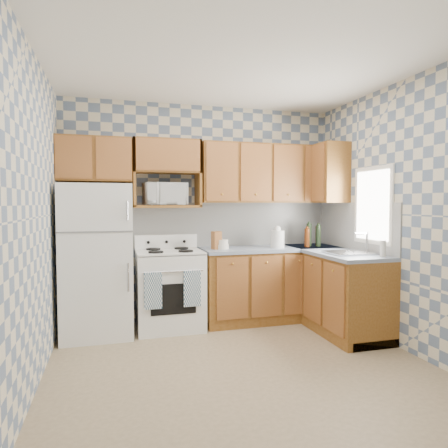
% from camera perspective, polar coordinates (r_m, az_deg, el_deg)
% --- Properties ---
extents(floor, '(3.40, 3.40, 0.00)m').
position_cam_1_polar(floor, '(3.84, 2.45, -19.59)').
color(floor, '#7E6B4D').
rests_on(floor, ground).
extents(back_wall, '(3.40, 0.02, 2.70)m').
position_cam_1_polar(back_wall, '(5.09, -3.13, 1.60)').
color(back_wall, slate).
rests_on(back_wall, ground).
extents(right_wall, '(0.02, 3.20, 2.70)m').
position_cam_1_polar(right_wall, '(4.38, 24.12, 1.12)').
color(right_wall, slate).
rests_on(right_wall, ground).
extents(backsplash_back, '(2.60, 0.02, 0.56)m').
position_cam_1_polar(backsplash_back, '(5.19, 1.22, -0.03)').
color(backsplash_back, silver).
rests_on(backsplash_back, back_wall).
extents(backsplash_right, '(0.02, 1.60, 0.56)m').
position_cam_1_polar(backsplash_right, '(5.03, 18.15, -0.28)').
color(backsplash_right, silver).
rests_on(backsplash_right, right_wall).
extents(refrigerator, '(0.75, 0.70, 1.68)m').
position_cam_1_polar(refrigerator, '(4.66, -17.68, -4.96)').
color(refrigerator, white).
rests_on(refrigerator, floor).
extents(stove_body, '(0.76, 0.65, 0.90)m').
position_cam_1_polar(stove_body, '(4.80, -7.80, -9.36)').
color(stove_body, white).
rests_on(stove_body, floor).
extents(cooktop, '(0.76, 0.65, 0.02)m').
position_cam_1_polar(cooktop, '(4.72, -7.84, -3.95)').
color(cooktop, silver).
rests_on(cooktop, stove_body).
extents(backguard, '(0.76, 0.08, 0.17)m').
position_cam_1_polar(backguard, '(4.98, -8.28, -2.49)').
color(backguard, white).
rests_on(backguard, cooktop).
extents(dish_towel_left, '(0.19, 0.02, 0.40)m').
position_cam_1_polar(dish_towel_left, '(4.42, -10.09, -9.37)').
color(dish_towel_left, navy).
rests_on(dish_towel_left, stove_body).
extents(dish_towel_right, '(0.19, 0.02, 0.40)m').
position_cam_1_polar(dish_towel_right, '(4.48, -4.57, -9.17)').
color(dish_towel_right, navy).
rests_on(dish_towel_right, stove_body).
extents(base_cabinets_back, '(1.75, 0.60, 0.88)m').
position_cam_1_polar(base_cabinets_back, '(5.16, 6.73, -8.59)').
color(base_cabinets_back, brown).
rests_on(base_cabinets_back, floor).
extents(base_cabinets_right, '(0.60, 1.60, 0.88)m').
position_cam_1_polar(base_cabinets_right, '(4.97, 15.19, -9.11)').
color(base_cabinets_right, brown).
rests_on(base_cabinets_right, floor).
extents(countertop_back, '(1.77, 0.63, 0.04)m').
position_cam_1_polar(countertop_back, '(5.08, 6.79, -3.51)').
color(countertop_back, slate).
rests_on(countertop_back, base_cabinets_back).
extents(countertop_right, '(0.63, 1.60, 0.04)m').
position_cam_1_polar(countertop_right, '(4.89, 15.22, -3.84)').
color(countertop_right, slate).
rests_on(countertop_right, base_cabinets_right).
extents(upper_cabinets_back, '(1.75, 0.33, 0.74)m').
position_cam_1_polar(upper_cabinets_back, '(5.19, 6.26, 7.14)').
color(upper_cabinets_back, brown).
rests_on(upper_cabinets_back, back_wall).
extents(upper_cabinets_fridge, '(0.82, 0.33, 0.50)m').
position_cam_1_polar(upper_cabinets_fridge, '(4.83, -18.00, 8.75)').
color(upper_cabinets_fridge, brown).
rests_on(upper_cabinets_fridge, back_wall).
extents(upper_cabinets_right, '(0.33, 0.70, 0.74)m').
position_cam_1_polar(upper_cabinets_right, '(5.33, 14.16, 6.95)').
color(upper_cabinets_right, brown).
rests_on(upper_cabinets_right, right_wall).
extents(microwave_shelf, '(0.80, 0.33, 0.03)m').
position_cam_1_polar(microwave_shelf, '(4.84, -8.15, 2.51)').
color(microwave_shelf, brown).
rests_on(microwave_shelf, back_wall).
extents(microwave, '(0.52, 0.39, 0.27)m').
position_cam_1_polar(microwave, '(4.84, -8.46, 4.26)').
color(microwave, white).
rests_on(microwave, microwave_shelf).
extents(sink, '(0.48, 0.40, 0.03)m').
position_cam_1_polar(sink, '(4.60, 17.52, -4.00)').
color(sink, '#B7B7BC').
rests_on(sink, countertop_right).
extents(window, '(0.02, 0.66, 0.86)m').
position_cam_1_polar(window, '(4.73, 20.51, 2.52)').
color(window, silver).
rests_on(window, right_wall).
extents(bottle_0, '(0.06, 0.06, 0.29)m').
position_cam_1_polar(bottle_0, '(5.25, 12.05, -1.53)').
color(bottle_0, black).
rests_on(bottle_0, countertop_back).
extents(bottle_1, '(0.06, 0.06, 0.27)m').
position_cam_1_polar(bottle_1, '(5.25, 13.32, -1.65)').
color(bottle_1, black).
rests_on(bottle_1, countertop_back).
extents(bottle_2, '(0.06, 0.06, 0.25)m').
position_cam_1_polar(bottle_2, '(5.36, 13.27, -1.66)').
color(bottle_2, '#4F210A').
rests_on(bottle_2, countertop_back).
extents(bottle_3, '(0.06, 0.06, 0.23)m').
position_cam_1_polar(bottle_3, '(5.15, 11.77, -1.94)').
color(bottle_3, '#4F210A').
rests_on(bottle_3, countertop_back).
extents(knife_block, '(0.12, 0.12, 0.22)m').
position_cam_1_polar(knife_block, '(4.80, -1.09, -2.34)').
color(knife_block, brown).
rests_on(knife_block, countertop_back).
extents(electric_kettle, '(0.17, 0.17, 0.21)m').
position_cam_1_polar(electric_kettle, '(5.00, 7.65, -2.15)').
color(electric_kettle, white).
rests_on(electric_kettle, countertop_back).
extents(food_containers, '(0.17, 0.17, 0.11)m').
position_cam_1_polar(food_containers, '(4.83, -0.31, -2.91)').
color(food_containers, beige).
rests_on(food_containers, countertop_back).
extents(soap_bottle, '(0.06, 0.06, 0.17)m').
position_cam_1_polar(soap_bottle, '(4.45, 21.76, -3.27)').
color(soap_bottle, beige).
rests_on(soap_bottle, countertop_right).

